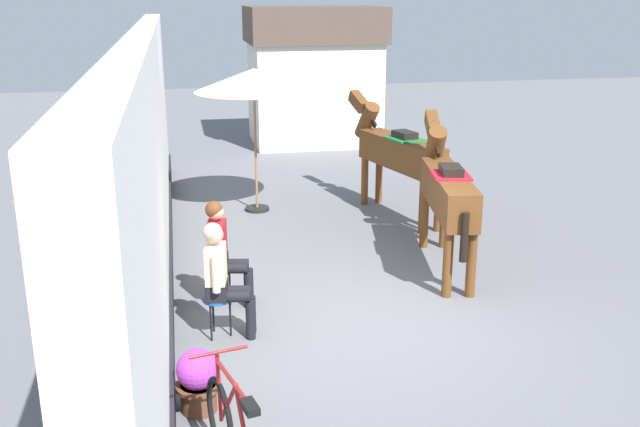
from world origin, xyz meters
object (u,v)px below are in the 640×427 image
object	(u,v)px
flower_planter_near	(198,379)
cafe_parasol	(254,81)
seated_visitor_near	(222,274)
seated_visitor_far	(222,248)
saddled_horse_near	(447,190)
saddled_horse_far	(397,152)

from	to	relation	value
flower_planter_near	cafe_parasol	distance (m)	6.97
flower_planter_near	cafe_parasol	world-z (taller)	cafe_parasol
seated_visitor_near	cafe_parasol	distance (m)	5.33
seated_visitor_far	cafe_parasol	bearing A→B (deg)	77.72
seated_visitor_far	saddled_horse_near	distance (m)	3.34
seated_visitor_far	seated_visitor_near	bearing A→B (deg)	-94.35
saddled_horse_near	saddled_horse_far	world-z (taller)	same
seated_visitor_near	flower_planter_near	size ratio (longest dim) A/B	2.17
saddled_horse_far	flower_planter_near	size ratio (longest dim) A/B	4.58
seated_visitor_near	seated_visitor_far	world-z (taller)	same
seated_visitor_near	seated_visitor_far	xyz separation A→B (m)	(0.07, 0.88, 0.00)
seated_visitor_far	cafe_parasol	world-z (taller)	cafe_parasol
seated_visitor_far	saddled_horse_far	size ratio (longest dim) A/B	0.47
seated_visitor_near	saddled_horse_far	world-z (taller)	saddled_horse_far
cafe_parasol	saddled_horse_far	bearing A→B (deg)	-17.88
seated_visitor_near	flower_planter_near	xyz separation A→B (m)	(-0.35, -1.54, -0.44)
cafe_parasol	seated_visitor_near	bearing A→B (deg)	-100.91
saddled_horse_near	cafe_parasol	distance (m)	4.28
seated_visitor_near	saddled_horse_near	xyz separation A→B (m)	(3.30, 1.63, 0.38)
seated_visitor_near	seated_visitor_far	distance (m)	0.89
saddled_horse_near	cafe_parasol	world-z (taller)	cafe_parasol
saddled_horse_far	flower_planter_near	distance (m)	6.91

